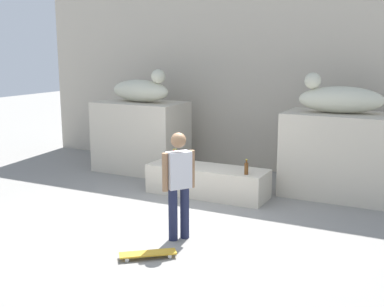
{
  "coord_description": "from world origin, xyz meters",
  "views": [
    {
      "loc": [
        4.03,
        -6.77,
        2.88
      ],
      "look_at": [
        0.24,
        0.69,
        1.1
      ],
      "focal_mm": 45.98,
      "sensor_mm": 36.0,
      "label": 1
    }
  ],
  "objects_px": {
    "bottle_red": "(174,157)",
    "bottle_blue": "(180,160)",
    "skateboard": "(148,254)",
    "skater": "(179,181)",
    "bottle_brown": "(246,168)",
    "bottle_clear": "(176,158)",
    "statue_reclining_left": "(141,90)",
    "statue_reclining_right": "(339,99)"
  },
  "relations": [
    {
      "from": "skateboard",
      "to": "bottle_red",
      "type": "xyz_separation_m",
      "value": [
        -1.33,
        3.15,
        0.64
      ]
    },
    {
      "from": "statue_reclining_right",
      "to": "skateboard",
      "type": "bearing_deg",
      "value": 58.5
    },
    {
      "from": "bottle_red",
      "to": "skater",
      "type": "bearing_deg",
      "value": -59.39
    },
    {
      "from": "bottle_brown",
      "to": "bottle_red",
      "type": "height_order",
      "value": "bottle_brown"
    },
    {
      "from": "bottle_brown",
      "to": "bottle_blue",
      "type": "bearing_deg",
      "value": -179.64
    },
    {
      "from": "skateboard",
      "to": "bottle_brown",
      "type": "bearing_deg",
      "value": 44.54
    },
    {
      "from": "statue_reclining_right",
      "to": "skateboard",
      "type": "height_order",
      "value": "statue_reclining_right"
    },
    {
      "from": "bottle_brown",
      "to": "bottle_clear",
      "type": "distance_m",
      "value": 1.56
    },
    {
      "from": "skater",
      "to": "bottle_blue",
      "type": "distance_m",
      "value": 2.36
    },
    {
      "from": "skater",
      "to": "bottle_clear",
      "type": "xyz_separation_m",
      "value": [
        -1.25,
        2.19,
        -0.2
      ]
    },
    {
      "from": "statue_reclining_right",
      "to": "bottle_clear",
      "type": "xyz_separation_m",
      "value": [
        -2.92,
        -1.27,
        -1.22
      ]
    },
    {
      "from": "bottle_red",
      "to": "skateboard",
      "type": "bearing_deg",
      "value": -67.21
    },
    {
      "from": "skateboard",
      "to": "statue_reclining_right",
      "type": "bearing_deg",
      "value": 29.66
    },
    {
      "from": "skater",
      "to": "skateboard",
      "type": "xyz_separation_m",
      "value": [
        -0.05,
        -0.83,
        -0.86
      ]
    },
    {
      "from": "statue_reclining_right",
      "to": "bottle_clear",
      "type": "relative_size",
      "value": 5.06
    },
    {
      "from": "skateboard",
      "to": "bottle_red",
      "type": "height_order",
      "value": "bottle_red"
    },
    {
      "from": "statue_reclining_left",
      "to": "bottle_clear",
      "type": "height_order",
      "value": "statue_reclining_left"
    },
    {
      "from": "bottle_brown",
      "to": "bottle_red",
      "type": "distance_m",
      "value": 1.7
    },
    {
      "from": "statue_reclining_left",
      "to": "bottle_brown",
      "type": "height_order",
      "value": "statue_reclining_left"
    },
    {
      "from": "statue_reclining_right",
      "to": "bottle_brown",
      "type": "height_order",
      "value": "statue_reclining_right"
    },
    {
      "from": "bottle_red",
      "to": "statue_reclining_left",
      "type": "bearing_deg",
      "value": 142.7
    },
    {
      "from": "bottle_red",
      "to": "bottle_blue",
      "type": "bearing_deg",
      "value": -41.85
    },
    {
      "from": "statue_reclining_left",
      "to": "bottle_blue",
      "type": "xyz_separation_m",
      "value": [
        1.76,
        -1.38,
        -1.23
      ]
    },
    {
      "from": "bottle_blue",
      "to": "statue_reclining_left",
      "type": "bearing_deg",
      "value": 141.94
    },
    {
      "from": "statue_reclining_left",
      "to": "bottle_blue",
      "type": "relative_size",
      "value": 5.34
    },
    {
      "from": "bottle_brown",
      "to": "statue_reclining_right",
      "type": "bearing_deg",
      "value": 45.19
    },
    {
      "from": "bottle_red",
      "to": "bottle_clear",
      "type": "xyz_separation_m",
      "value": [
        0.13,
        -0.14,
        0.02
      ]
    },
    {
      "from": "bottle_blue",
      "to": "bottle_clear",
      "type": "xyz_separation_m",
      "value": [
        -0.15,
        0.11,
        0.01
      ]
    },
    {
      "from": "statue_reclining_right",
      "to": "bottle_red",
      "type": "relative_size",
      "value": 5.77
    },
    {
      "from": "statue_reclining_left",
      "to": "skateboard",
      "type": "bearing_deg",
      "value": -48.92
    },
    {
      "from": "skateboard",
      "to": "bottle_brown",
      "type": "relative_size",
      "value": 2.56
    },
    {
      "from": "bottle_red",
      "to": "bottle_clear",
      "type": "bearing_deg",
      "value": -48.29
    },
    {
      "from": "skateboard",
      "to": "bottle_clear",
      "type": "xyz_separation_m",
      "value": [
        -1.2,
        3.01,
        0.66
      ]
    },
    {
      "from": "statue_reclining_right",
      "to": "bottle_blue",
      "type": "bearing_deg",
      "value": 16.84
    },
    {
      "from": "bottle_clear",
      "to": "statue_reclining_left",
      "type": "bearing_deg",
      "value": 141.7
    },
    {
      "from": "statue_reclining_left",
      "to": "skateboard",
      "type": "height_order",
      "value": "statue_reclining_left"
    },
    {
      "from": "skater",
      "to": "bottle_brown",
      "type": "distance_m",
      "value": 2.12
    },
    {
      "from": "skateboard",
      "to": "bottle_brown",
      "type": "distance_m",
      "value": 3.01
    },
    {
      "from": "statue_reclining_right",
      "to": "bottle_red",
      "type": "bearing_deg",
      "value": 10.71
    },
    {
      "from": "statue_reclining_left",
      "to": "skateboard",
      "type": "distance_m",
      "value": 5.46
    },
    {
      "from": "skateboard",
      "to": "bottle_clear",
      "type": "height_order",
      "value": "bottle_clear"
    },
    {
      "from": "bottle_clear",
      "to": "bottle_brown",
      "type": "bearing_deg",
      "value": -3.65
    }
  ]
}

